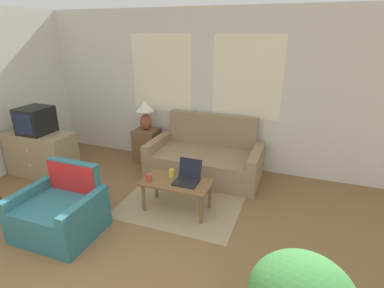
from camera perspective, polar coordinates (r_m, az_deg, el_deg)
name	(u,v)px	position (r m, az deg, el deg)	size (l,w,h in m)	color
wall_back	(207,90)	(5.09, 2.93, 10.15)	(6.94, 0.06, 2.60)	silver
rug	(191,190)	(4.54, -0.16, -8.81)	(1.61, 2.06, 0.01)	#9E8966
couch	(206,159)	(4.93, 2.63, -2.88)	(1.79, 0.93, 0.95)	#937A5B
armchair	(62,212)	(3.91, -23.52, -11.85)	(0.90, 0.75, 0.79)	#2D6B75
tv_dresser	(42,154)	(5.48, -26.67, -1.66)	(1.09, 0.53, 0.72)	#998460
television	(35,120)	(5.31, -27.67, 4.02)	(0.44, 0.47, 0.42)	black
side_table	(147,145)	(5.50, -8.55, -0.19)	(0.41, 0.41, 0.60)	brown
table_lamp	(145,112)	(5.31, -8.90, 6.04)	(0.33, 0.33, 0.52)	brown
coffee_table	(177,185)	(3.93, -2.92, -7.85)	(0.89, 0.47, 0.42)	brown
laptop	(188,177)	(3.88, -0.86, -6.28)	(0.30, 0.33, 0.27)	black
cup_navy	(172,173)	(4.00, -3.89, -5.55)	(0.07, 0.07, 0.11)	gold
cup_yellow	(149,177)	(3.94, -8.24, -6.33)	(0.07, 0.07, 0.09)	#B23D38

